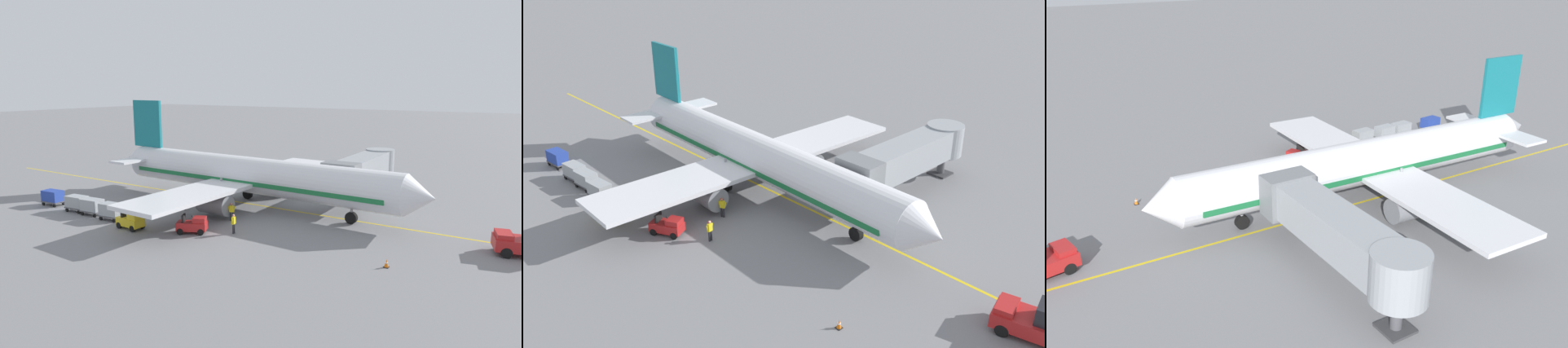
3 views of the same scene
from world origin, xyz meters
TOP-DOWN VIEW (x-y plane):
  - ground_plane at (0.00, 0.00)m, footprint 400.00×400.00m
  - gate_lead_in_line at (0.00, 0.00)m, footprint 0.24×80.00m
  - parked_airliner at (0.63, 1.19)m, footprint 30.16×37.29m
  - jet_bridge at (-8.27, 10.32)m, footprint 14.84×3.50m
  - pushback_tractor at (1.80, 26.61)m, footprint 3.14×4.78m
  - baggage_tug_lead at (10.74, 2.26)m, footprint 2.20×2.77m
  - baggage_tug_trailing at (12.67, -3.11)m, footprint 1.39×2.56m
  - baggage_cart_front at (11.76, -6.72)m, footprint 1.49×2.95m
  - baggage_cart_second_in_train at (11.61, -9.62)m, footprint 1.49×2.95m
  - baggage_cart_third_in_train at (11.59, -11.99)m, footprint 1.49×2.95m
  - baggage_cart_tail_end at (11.39, -16.22)m, footprint 1.49×2.95m
  - ground_crew_wing_walker at (5.53, -3.31)m, footprint 0.29×0.73m
  - ground_crew_loader at (6.06, 2.95)m, footprint 0.38×0.69m
  - ground_crew_marshaller at (8.99, 5.25)m, footprint 0.73×0.31m
  - safety_cone_nose_left at (9.41, 18.43)m, footprint 0.36×0.36m

SIDE VIEW (x-z plane):
  - ground_plane at x=0.00m, z-range 0.00..0.00m
  - gate_lead_in_line at x=0.00m, z-range 0.00..0.01m
  - safety_cone_nose_left at x=9.41m, z-range -0.01..0.58m
  - baggage_tug_lead at x=10.74m, z-range -0.10..1.52m
  - baggage_tug_trailing at x=12.67m, z-range -0.10..1.52m
  - baggage_cart_front at x=11.76m, z-range 0.16..1.74m
  - baggage_cart_second_in_train at x=11.61m, z-range 0.16..1.74m
  - baggage_cart_third_in_train at x=11.59m, z-range 0.16..1.74m
  - baggage_cart_tail_end at x=11.39m, z-range 0.16..1.74m
  - ground_crew_wing_walker at x=5.53m, z-range 0.11..1.80m
  - ground_crew_loader at x=6.06m, z-range 0.11..1.80m
  - ground_crew_marshaller at x=8.99m, z-range 0.11..1.80m
  - pushback_tractor at x=1.80m, z-range -0.10..2.30m
  - parked_airliner at x=0.63m, z-range -2.13..8.50m
  - jet_bridge at x=-8.27m, z-range 0.97..5.95m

